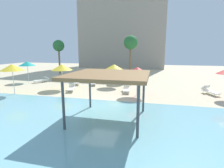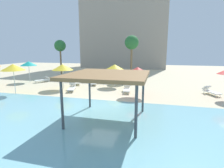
{
  "view_description": "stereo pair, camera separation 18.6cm",
  "coord_description": "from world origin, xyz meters",
  "px_view_note": "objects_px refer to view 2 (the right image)",
  "views": [
    {
      "loc": [
        3.75,
        -11.73,
        3.98
      ],
      "look_at": [
        0.37,
        2.0,
        1.3
      ],
      "focal_mm": 28.3,
      "sensor_mm": 36.0,
      "label": 1
    },
    {
      "loc": [
        3.93,
        -11.68,
        3.98
      ],
      "look_at": [
        0.37,
        2.0,
        1.3
      ],
      "focal_mm": 28.3,
      "sensor_mm": 36.0,
      "label": 2
    }
  ],
  "objects_px": {
    "beach_umbrella_teal_0": "(29,64)",
    "lounge_chair_3": "(43,80)",
    "shade_pavilion": "(108,76)",
    "palm_tree_1": "(60,46)",
    "beach_umbrella_yellow_2": "(13,67)",
    "palm_tree_0": "(132,43)",
    "lounge_chair_1": "(127,89)",
    "lounge_chair_5": "(94,82)",
    "beach_umbrella_yellow_1": "(115,67)",
    "lounge_chair_4": "(211,91)",
    "lounge_chair_2": "(72,87)",
    "beach_umbrella_red_5": "(138,70)",
    "beach_umbrella_yellow_7": "(63,67)",
    "lounge_chair_6": "(78,81)"
  },
  "relations": [
    {
      "from": "beach_umbrella_yellow_2",
      "to": "lounge_chair_5",
      "type": "distance_m",
      "value": 8.53
    },
    {
      "from": "lounge_chair_2",
      "to": "palm_tree_0",
      "type": "height_order",
      "value": "palm_tree_0"
    },
    {
      "from": "beach_umbrella_yellow_1",
      "to": "beach_umbrella_red_5",
      "type": "distance_m",
      "value": 4.59
    },
    {
      "from": "shade_pavilion",
      "to": "lounge_chair_4",
      "type": "bearing_deg",
      "value": 47.51
    },
    {
      "from": "lounge_chair_1",
      "to": "lounge_chair_5",
      "type": "height_order",
      "value": "same"
    },
    {
      "from": "beach_umbrella_teal_0",
      "to": "beach_umbrella_yellow_2",
      "type": "relative_size",
      "value": 0.95
    },
    {
      "from": "beach_umbrella_red_5",
      "to": "lounge_chair_1",
      "type": "height_order",
      "value": "beach_umbrella_red_5"
    },
    {
      "from": "lounge_chair_4",
      "to": "beach_umbrella_teal_0",
      "type": "bearing_deg",
      "value": -118.85
    },
    {
      "from": "beach_umbrella_red_5",
      "to": "lounge_chair_1",
      "type": "bearing_deg",
      "value": 136.0
    },
    {
      "from": "lounge_chair_4",
      "to": "palm_tree_0",
      "type": "distance_m",
      "value": 11.77
    },
    {
      "from": "lounge_chair_1",
      "to": "lounge_chair_6",
      "type": "xyz_separation_m",
      "value": [
        -6.43,
        2.51,
        0.0
      ]
    },
    {
      "from": "lounge_chair_4",
      "to": "palm_tree_0",
      "type": "xyz_separation_m",
      "value": [
        -8.39,
        6.85,
        4.6
      ]
    },
    {
      "from": "beach_umbrella_yellow_1",
      "to": "beach_umbrella_yellow_2",
      "type": "bearing_deg",
      "value": -143.88
    },
    {
      "from": "shade_pavilion",
      "to": "beach_umbrella_red_5",
      "type": "xyz_separation_m",
      "value": [
        0.99,
        6.15,
        -0.3
      ]
    },
    {
      "from": "beach_umbrella_teal_0",
      "to": "beach_umbrella_yellow_7",
      "type": "xyz_separation_m",
      "value": [
        6.3,
        -2.6,
        -0.09
      ]
    },
    {
      "from": "palm_tree_1",
      "to": "beach_umbrella_teal_0",
      "type": "bearing_deg",
      "value": -88.35
    },
    {
      "from": "beach_umbrella_yellow_1",
      "to": "palm_tree_1",
      "type": "relative_size",
      "value": 0.43
    },
    {
      "from": "lounge_chair_1",
      "to": "lounge_chair_3",
      "type": "bearing_deg",
      "value": -112.59
    },
    {
      "from": "palm_tree_0",
      "to": "beach_umbrella_yellow_1",
      "type": "bearing_deg",
      "value": -101.12
    },
    {
      "from": "shade_pavilion",
      "to": "palm_tree_1",
      "type": "bearing_deg",
      "value": 127.0
    },
    {
      "from": "lounge_chair_3",
      "to": "lounge_chair_6",
      "type": "relative_size",
      "value": 0.98
    },
    {
      "from": "palm_tree_0",
      "to": "beach_umbrella_teal_0",
      "type": "bearing_deg",
      "value": -156.59
    },
    {
      "from": "beach_umbrella_yellow_1",
      "to": "palm_tree_1",
      "type": "height_order",
      "value": "palm_tree_1"
    },
    {
      "from": "palm_tree_0",
      "to": "lounge_chair_3",
      "type": "bearing_deg",
      "value": -154.57
    },
    {
      "from": "beach_umbrella_red_5",
      "to": "lounge_chair_5",
      "type": "xyz_separation_m",
      "value": [
        -5.5,
        3.8,
        -1.94
      ]
    },
    {
      "from": "beach_umbrella_yellow_7",
      "to": "palm_tree_1",
      "type": "distance_m",
      "value": 12.82
    },
    {
      "from": "palm_tree_1",
      "to": "palm_tree_0",
      "type": "bearing_deg",
      "value": -12.7
    },
    {
      "from": "beach_umbrella_yellow_1",
      "to": "lounge_chair_1",
      "type": "height_order",
      "value": "beach_umbrella_yellow_1"
    },
    {
      "from": "lounge_chair_3",
      "to": "beach_umbrella_teal_0",
      "type": "bearing_deg",
      "value": -47.18
    },
    {
      "from": "beach_umbrella_yellow_1",
      "to": "lounge_chair_2",
      "type": "bearing_deg",
      "value": -138.55
    },
    {
      "from": "lounge_chair_3",
      "to": "lounge_chair_4",
      "type": "distance_m",
      "value": 19.05
    },
    {
      "from": "lounge_chair_2",
      "to": "lounge_chair_3",
      "type": "xyz_separation_m",
      "value": [
        -5.86,
        3.57,
        0.0
      ]
    },
    {
      "from": "lounge_chair_3",
      "to": "beach_umbrella_yellow_2",
      "type": "bearing_deg",
      "value": 46.06
    },
    {
      "from": "beach_umbrella_yellow_2",
      "to": "lounge_chair_6",
      "type": "distance_m",
      "value": 7.21
    },
    {
      "from": "lounge_chair_2",
      "to": "lounge_chair_6",
      "type": "distance_m",
      "value": 3.46
    },
    {
      "from": "beach_umbrella_teal_0",
      "to": "lounge_chair_3",
      "type": "height_order",
      "value": "beach_umbrella_teal_0"
    },
    {
      "from": "palm_tree_1",
      "to": "lounge_chair_6",
      "type": "bearing_deg",
      "value": -49.63
    },
    {
      "from": "beach_umbrella_yellow_7",
      "to": "beach_umbrella_yellow_2",
      "type": "bearing_deg",
      "value": -132.92
    },
    {
      "from": "beach_umbrella_yellow_7",
      "to": "palm_tree_0",
      "type": "relative_size",
      "value": 0.43
    },
    {
      "from": "beach_umbrella_yellow_2",
      "to": "lounge_chair_5",
      "type": "height_order",
      "value": "beach_umbrella_yellow_2"
    },
    {
      "from": "lounge_chair_4",
      "to": "lounge_chair_6",
      "type": "height_order",
      "value": "same"
    },
    {
      "from": "beach_umbrella_teal_0",
      "to": "lounge_chair_5",
      "type": "height_order",
      "value": "beach_umbrella_teal_0"
    },
    {
      "from": "shade_pavilion",
      "to": "lounge_chair_4",
      "type": "distance_m",
      "value": 11.32
    },
    {
      "from": "lounge_chair_6",
      "to": "palm_tree_1",
      "type": "xyz_separation_m",
      "value": [
        -6.89,
        8.11,
        4.34
      ]
    },
    {
      "from": "lounge_chair_2",
      "to": "beach_umbrella_teal_0",
      "type": "bearing_deg",
      "value": -132.38
    },
    {
      "from": "palm_tree_0",
      "to": "palm_tree_1",
      "type": "height_order",
      "value": "palm_tree_0"
    },
    {
      "from": "beach_umbrella_yellow_1",
      "to": "palm_tree_1",
      "type": "distance_m",
      "value": 14.35
    },
    {
      "from": "lounge_chair_5",
      "to": "lounge_chair_2",
      "type": "bearing_deg",
      "value": -33.93
    },
    {
      "from": "shade_pavilion",
      "to": "lounge_chair_4",
      "type": "xyz_separation_m",
      "value": [
        7.5,
        8.19,
        -2.24
      ]
    },
    {
      "from": "shade_pavilion",
      "to": "beach_umbrella_yellow_2",
      "type": "distance_m",
      "value": 10.69
    }
  ]
}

